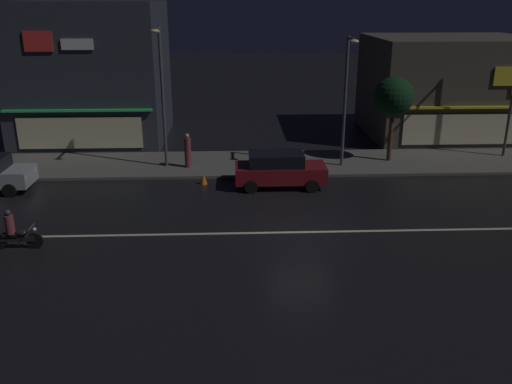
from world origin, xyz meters
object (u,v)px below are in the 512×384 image
at_px(parked_car_near_kerb, 279,169).
at_px(traffic_cone, 204,179).
at_px(streetlamp_mid, 346,91).
at_px(pedestrian_on_sidewalk, 188,152).
at_px(streetlamp_west, 162,87).
at_px(motorcycle_following, 14,233).

xyz_separation_m(parked_car_near_kerb, traffic_cone, (-3.64, 0.52, -0.59)).
bearing_deg(streetlamp_mid, pedestrian_on_sidewalk, 178.42).
height_order(streetlamp_west, streetlamp_mid, streetlamp_west).
bearing_deg(parked_car_near_kerb, pedestrian_on_sidewalk, -32.60).
xyz_separation_m(streetlamp_mid, traffic_cone, (-7.22, -2.17, -3.83)).
bearing_deg(traffic_cone, streetlamp_mid, 16.74).
bearing_deg(streetlamp_west, traffic_cone, -49.57).
distance_m(parked_car_near_kerb, traffic_cone, 3.72).
bearing_deg(streetlamp_mid, streetlamp_west, 178.27).
height_order(pedestrian_on_sidewalk, motorcycle_following, pedestrian_on_sidewalk).
relative_size(parked_car_near_kerb, traffic_cone, 7.82).
bearing_deg(motorcycle_following, streetlamp_west, -110.90).
bearing_deg(motorcycle_following, streetlamp_mid, -142.39).
xyz_separation_m(pedestrian_on_sidewalk, parked_car_near_kerb, (4.56, -2.92, -0.11)).
bearing_deg(pedestrian_on_sidewalk, streetlamp_mid, 4.69).
distance_m(streetlamp_west, traffic_cone, 5.19).
distance_m(streetlamp_west, motorcycle_following, 11.00).
distance_m(streetlamp_mid, pedestrian_on_sidewalk, 8.72).
relative_size(streetlamp_mid, traffic_cone, 12.12).
bearing_deg(motorcycle_following, parked_car_near_kerb, -143.57).
distance_m(streetlamp_mid, traffic_cone, 8.45).
xyz_separation_m(pedestrian_on_sidewalk, traffic_cone, (0.92, -2.39, -0.70)).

